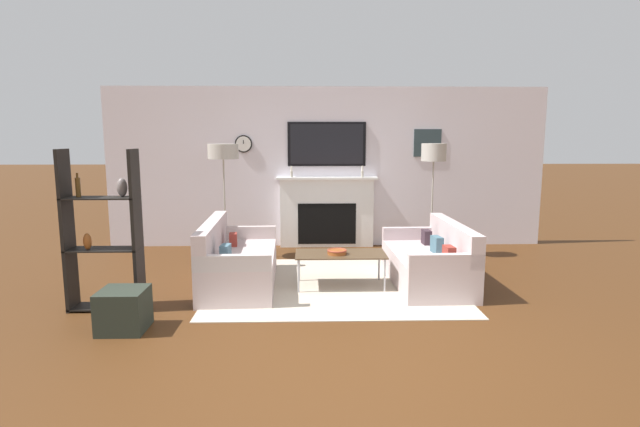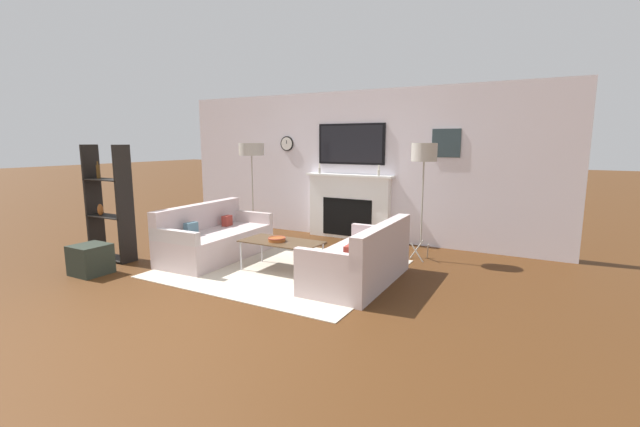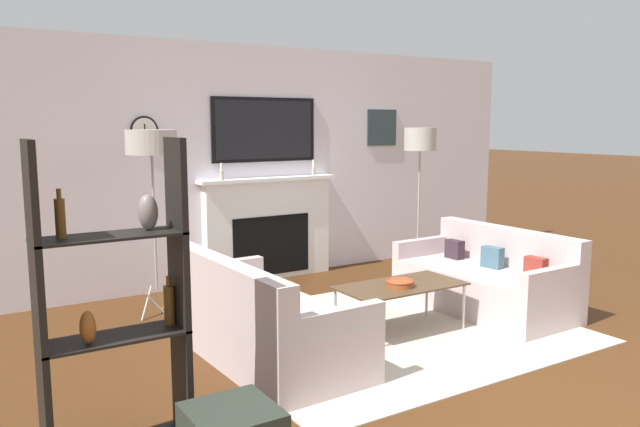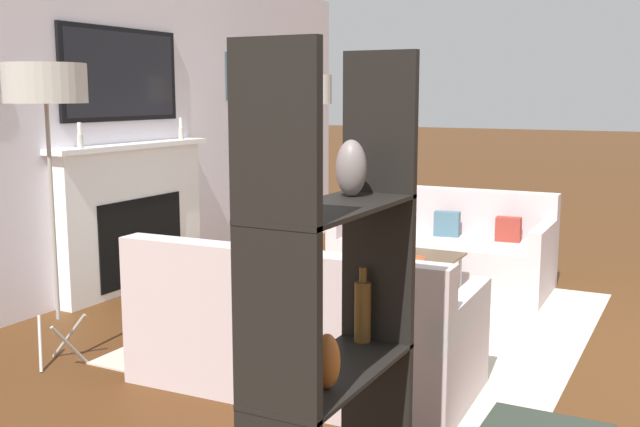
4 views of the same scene
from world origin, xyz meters
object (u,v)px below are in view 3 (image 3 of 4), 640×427
object	(u,v)px
couch_right	(486,282)
shelf_unit	(115,305)
floor_lamp_left	(151,145)
coffee_table	(401,288)
floor_lamp_right	(420,142)
couch_left	(261,324)
decorative_bowl	(400,283)

from	to	relation	value
couch_right	shelf_unit	bearing A→B (deg)	-167.42
floor_lamp_left	shelf_unit	bearing A→B (deg)	-112.15
coffee_table	floor_lamp_right	size ratio (longest dim) A/B	0.63
couch_right	coffee_table	distance (m)	1.17
couch_right	floor_lamp_left	bearing A→B (deg)	153.08
couch_left	decorative_bowl	distance (m)	1.29
floor_lamp_right	couch_right	bearing A→B (deg)	-104.18
couch_right	floor_lamp_left	size ratio (longest dim) A/B	0.99
floor_lamp_left	shelf_unit	world-z (taller)	floor_lamp_left
couch_right	decorative_bowl	distance (m)	1.23
couch_right	couch_left	bearing A→B (deg)	-179.93
floor_lamp_left	couch_left	bearing A→B (deg)	-75.85
couch_right	floor_lamp_left	world-z (taller)	floor_lamp_left
couch_left	floor_lamp_right	world-z (taller)	floor_lamp_right
couch_left	floor_lamp_left	world-z (taller)	floor_lamp_left
floor_lamp_left	decorative_bowl	bearing A→B (deg)	-43.99
couch_right	floor_lamp_right	distance (m)	1.99
floor_lamp_left	couch_right	bearing A→B (deg)	-26.92
floor_lamp_right	couch_left	bearing A→B (deg)	-153.03
couch_left	floor_lamp_left	bearing A→B (deg)	104.15
floor_lamp_left	shelf_unit	distance (m)	2.58
couch_right	shelf_unit	size ratio (longest dim) A/B	1.00
floor_lamp_left	coffee_table	bearing A→B (deg)	-42.40
decorative_bowl	shelf_unit	bearing A→B (deg)	-164.59
decorative_bowl	floor_lamp_right	distance (m)	2.50
couch_left	couch_right	world-z (taller)	couch_left
coffee_table	shelf_unit	xyz separation A→B (m)	(-2.60, -0.75, 0.45)
decorative_bowl	shelf_unit	distance (m)	2.68
shelf_unit	couch_right	bearing A→B (deg)	12.58
shelf_unit	decorative_bowl	bearing A→B (deg)	15.41
decorative_bowl	shelf_unit	size ratio (longest dim) A/B	0.14
coffee_table	floor_lamp_left	distance (m)	2.58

